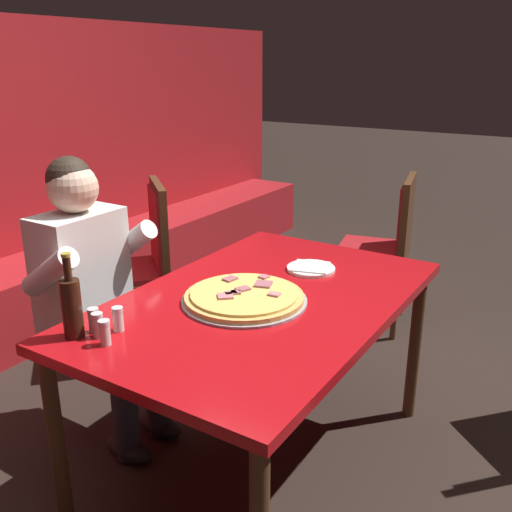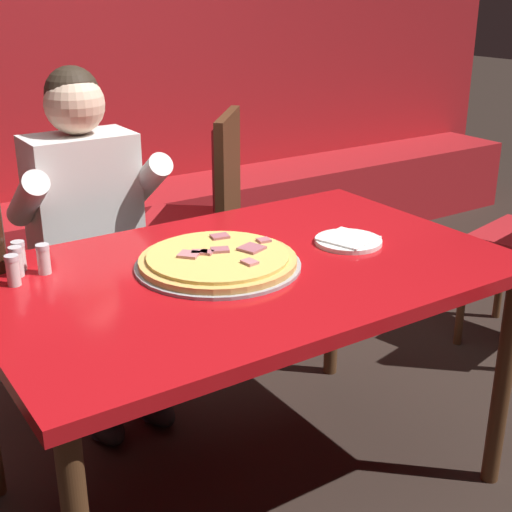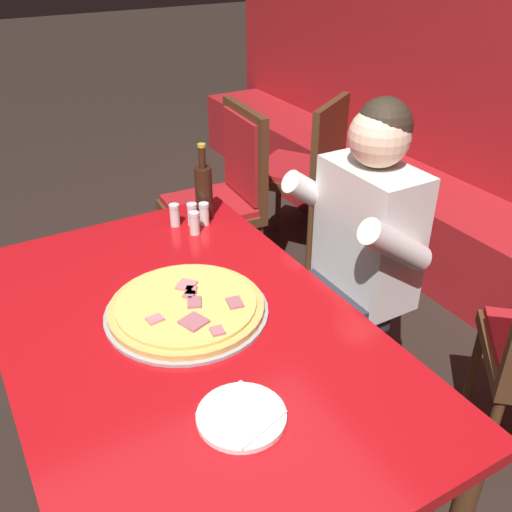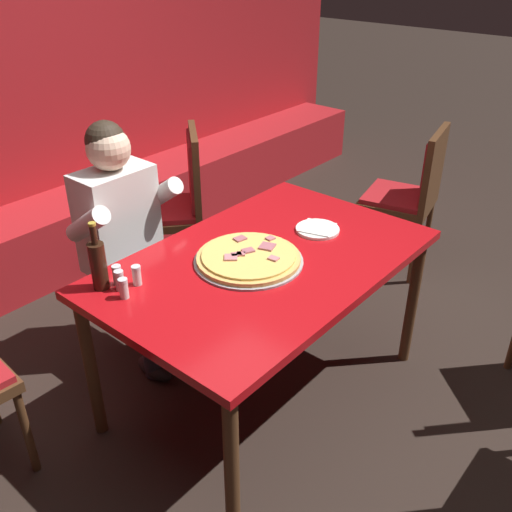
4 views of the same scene
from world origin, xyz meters
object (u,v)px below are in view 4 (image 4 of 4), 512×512
shaker_black_pepper (120,281)px  shaker_parmesan (137,276)px  plate_white_paper (318,229)px  diner_seated_blue_shirt (130,237)px  shaker_oregano (124,289)px  pizza (249,258)px  dining_chair_side_aisle (178,199)px  shaker_red_pepper_flakes (117,276)px  main_dining_table (265,273)px  beer_bottle (98,264)px  dining_chair_far_left (411,190)px

shaker_black_pepper → shaker_parmesan: bearing=-18.2°
plate_white_paper → shaker_parmesan: size_ratio=2.44×
plate_white_paper → diner_seated_blue_shirt: 0.93m
plate_white_paper → shaker_oregano: size_ratio=2.44×
pizza → dining_chair_side_aisle: bearing=62.6°
shaker_oregano → diner_seated_blue_shirt: bearing=50.1°
shaker_red_pepper_flakes → shaker_black_pepper: (-0.02, -0.04, 0.00)m
main_dining_table → pizza: 0.12m
pizza → diner_seated_blue_shirt: (-0.11, 0.69, -0.09)m
pizza → shaker_oregano: size_ratio=5.56×
shaker_oregano → pizza: bearing=-19.7°
beer_bottle → shaker_oregano: 0.15m
main_dining_table → dining_chair_far_left: bearing=2.5°
shaker_black_pepper → dining_chair_side_aisle: dining_chair_side_aisle is taller
pizza → shaker_red_pepper_flakes: (-0.48, 0.29, 0.02)m
pizza → diner_seated_blue_shirt: 0.70m
pizza → beer_bottle: bearing=149.5°
shaker_red_pepper_flakes → plate_white_paper: bearing=-20.7°
shaker_oregano → shaker_red_pepper_flakes: bearing=65.4°
shaker_parmesan → dining_chair_side_aisle: (0.98, 0.84, -0.23)m
shaker_black_pepper → shaker_parmesan: size_ratio=1.00×
beer_bottle → plate_white_paper: bearing=-21.1°
shaker_oregano → diner_seated_blue_shirt: size_ratio=0.07×
dining_chair_far_left → main_dining_table: bearing=-177.5°
shaker_parmesan → pizza: bearing=-27.6°
plate_white_paper → shaker_oregano: shaker_oregano is taller
dining_chair_far_left → dining_chair_side_aisle: size_ratio=0.97×
main_dining_table → shaker_oregano: 0.65m
shaker_red_pepper_flakes → dining_chair_far_left: size_ratio=0.09×
plate_white_paper → dining_chair_side_aisle: dining_chair_side_aisle is taller
shaker_red_pepper_flakes → shaker_black_pepper: same height
main_dining_table → shaker_black_pepper: bearing=153.4°
pizza → dining_chair_far_left: (1.64, 0.03, -0.23)m
beer_bottle → shaker_oregano: (0.01, -0.13, -0.07)m
shaker_oregano → shaker_parmesan: 0.10m
dining_chair_far_left → shaker_black_pepper: bearing=174.2°
shaker_oregano → diner_seated_blue_shirt: 0.66m
diner_seated_blue_shirt → dining_chair_far_left: size_ratio=1.30×
shaker_oregano → dining_chair_side_aisle: (1.08, 0.88, -0.23)m
shaker_black_pepper → shaker_oregano: same height
main_dining_table → shaker_red_pepper_flakes: bearing=149.4°
shaker_red_pepper_flakes → main_dining_table: bearing=-30.6°
shaker_red_pepper_flakes → pizza: bearing=-30.9°
dining_chair_side_aisle → shaker_black_pepper: bearing=-142.1°
shaker_red_pepper_flakes → shaker_oregano: bearing=-114.6°
diner_seated_blue_shirt → dining_chair_far_left: bearing=-20.5°
main_dining_table → shaker_red_pepper_flakes: shaker_red_pepper_flakes is taller
diner_seated_blue_shirt → shaker_oregano: bearing=-129.9°
shaker_red_pepper_flakes → diner_seated_blue_shirt: (0.37, 0.40, -0.11)m
plate_white_paper → dining_chair_side_aisle: bearing=84.3°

